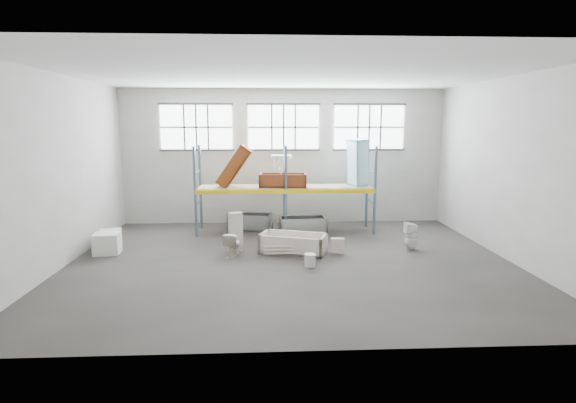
{
  "coord_description": "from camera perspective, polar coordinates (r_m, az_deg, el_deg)",
  "views": [
    {
      "loc": [
        -0.66,
        -11.9,
        3.71
      ],
      "look_at": [
        0.0,
        1.5,
        1.4
      ],
      "focal_mm": 28.07,
      "sensor_mm": 36.0,
      "label": 1
    }
  ],
  "objects": [
    {
      "name": "steel_tub_right",
      "position": [
        15.4,
        1.87,
        -3.06
      ],
      "size": [
        1.63,
        0.83,
        0.58
      ],
      "primitive_type": null,
      "rotation": [
        0.0,
        0.0,
        0.06
      ],
      "color": "#A1A4A8",
      "rests_on": "floor"
    },
    {
      "name": "bathtub_beige",
      "position": [
        13.18,
        0.66,
        -5.32
      ],
      "size": [
        2.08,
        1.44,
        0.56
      ],
      "primitive_type": null,
      "rotation": [
        0.0,
        0.0,
        -0.32
      ],
      "color": "beige",
      "rests_on": "floor"
    },
    {
      "name": "rack_beam_front",
      "position": [
        14.98,
        -0.26,
        1.29
      ],
      "size": [
        6.0,
        0.1,
        0.14
      ],
      "primitive_type": "cube",
      "color": "yellow",
      "rests_on": "floor"
    },
    {
      "name": "rack_upright_rb",
      "position": [
        16.56,
        9.99,
        1.95
      ],
      "size": [
        0.08,
        0.08,
        3.0
      ],
      "primitive_type": "cube",
      "color": "slate",
      "rests_on": "floor"
    },
    {
      "name": "rack_upright_lb",
      "position": [
        16.32,
        -11.04,
        1.81
      ],
      "size": [
        0.08,
        0.08,
        3.0
      ],
      "primitive_type": "cube",
      "color": "slate",
      "rests_on": "floor"
    },
    {
      "name": "cistern_spare",
      "position": [
        13.12,
        6.3,
        -5.44
      ],
      "size": [
        0.4,
        0.23,
        0.37
      ],
      "primitive_type": "cube",
      "rotation": [
        0.0,
        0.0,
        -0.12
      ],
      "color": "beige",
      "rests_on": "bathtub_beige"
    },
    {
      "name": "wall_front",
      "position": [
        6.98,
        2.63,
        -0.22
      ],
      "size": [
        12.0,
        0.1,
        5.0
      ],
      "primitive_type": "cube",
      "color": "#B4B0A8",
      "rests_on": "ground"
    },
    {
      "name": "ceiling",
      "position": [
        11.99,
        0.36,
        16.19
      ],
      "size": [
        12.0,
        10.0,
        0.1
      ],
      "primitive_type": "cube",
      "color": "silver",
      "rests_on": "ground"
    },
    {
      "name": "sink_in_tub",
      "position": [
        13.06,
        2.99,
        -6.02
      ],
      "size": [
        0.49,
        0.49,
        0.14
      ],
      "primitive_type": "imported",
      "rotation": [
        0.0,
        0.0,
        0.22
      ],
      "color": "beige",
      "rests_on": "bathtub_beige"
    },
    {
      "name": "rust_tub_flat",
      "position": [
        15.39,
        -0.64,
        2.72
      ],
      "size": [
        1.66,
        0.87,
        0.45
      ],
      "primitive_type": null,
      "rotation": [
        0.0,
        0.0,
        -0.07
      ],
      "color": "brown",
      "rests_on": "shelf_deck"
    },
    {
      "name": "cistern_tall",
      "position": [
        13.35,
        -6.65,
        -3.85
      ],
      "size": [
        0.44,
        0.37,
        1.16
      ],
      "primitive_type": "cube",
      "rotation": [
        0.0,
        0.0,
        0.39
      ],
      "color": "beige",
      "rests_on": "floor"
    },
    {
      "name": "shelf_deck",
      "position": [
        15.56,
        -0.36,
        1.9
      ],
      "size": [
        5.9,
        1.1,
        0.03
      ],
      "primitive_type": "cube",
      "color": "gray",
      "rests_on": "floor"
    },
    {
      "name": "bucket",
      "position": [
        11.98,
        2.81,
        -7.44
      ],
      "size": [
        0.3,
        0.3,
        0.34
      ],
      "primitive_type": "cylinder",
      "rotation": [
        0.0,
        0.0,
        0.03
      ],
      "color": "silver",
      "rests_on": "floor"
    },
    {
      "name": "rack_beam_back",
      "position": [
        16.16,
        -0.45,
        1.91
      ],
      "size": [
        6.0,
        0.1,
        0.14
      ],
      "primitive_type": "cube",
      "color": "yellow",
      "rests_on": "floor"
    },
    {
      "name": "floor",
      "position": [
        12.49,
        0.34,
        -7.74
      ],
      "size": [
        12.0,
        10.0,
        0.1
      ],
      "primitive_type": "cube",
      "color": "#4A433F",
      "rests_on": "ground"
    },
    {
      "name": "window_mid",
      "position": [
        16.85,
        -0.58,
        9.4
      ],
      "size": [
        2.6,
        0.04,
        1.6
      ],
      "primitive_type": "cube",
      "color": "white",
      "rests_on": "wall_back"
    },
    {
      "name": "sink_on_shelf",
      "position": [
        15.36,
        -0.84,
        3.73
      ],
      "size": [
        0.83,
        0.72,
        0.63
      ],
      "primitive_type": "imported",
      "rotation": [
        0.0,
        0.0,
        0.27
      ],
      "color": "white",
      "rests_on": "rust_tub_flat"
    },
    {
      "name": "rack_upright_ra",
      "position": [
        15.4,
        10.96,
        1.34
      ],
      "size": [
        0.08,
        0.08,
        3.0
      ],
      "primitive_type": "cube",
      "color": "slate",
      "rests_on": "floor"
    },
    {
      "name": "window_right",
      "position": [
        17.27,
        10.23,
        9.25
      ],
      "size": [
        2.6,
        0.04,
        1.6
      ],
      "primitive_type": "cube",
      "color": "white",
      "rests_on": "wall_back"
    },
    {
      "name": "wall_left",
      "position": [
        13.12,
        -27.12,
        3.41
      ],
      "size": [
        0.1,
        10.0,
        5.0
      ],
      "primitive_type": "cube",
      "color": "#BAB6AC",
      "rests_on": "ground"
    },
    {
      "name": "window_left",
      "position": [
        17.03,
        -11.55,
        9.21
      ],
      "size": [
        2.6,
        0.04,
        1.6
      ],
      "primitive_type": "cube",
      "color": "white",
      "rests_on": "wall_back"
    },
    {
      "name": "rack_upright_ma",
      "position": [
        14.98,
        -0.26,
        1.29
      ],
      "size": [
        0.08,
        0.08,
        3.0
      ],
      "primitive_type": "cube",
      "color": "slate",
      "rests_on": "floor"
    },
    {
      "name": "wall_back",
      "position": [
        17.0,
        -0.59,
        5.69
      ],
      "size": [
        12.0,
        0.1,
        5.0
      ],
      "primitive_type": "cube",
      "color": "#9C9990",
      "rests_on": "ground"
    },
    {
      "name": "carton_far",
      "position": [
        14.83,
        -21.52,
        -4.38
      ],
      "size": [
        0.78,
        0.78,
        0.52
      ],
      "primitive_type": "cube",
      "rotation": [
        0.0,
        0.0,
        0.29
      ],
      "color": "beige",
      "rests_on": "floor"
    },
    {
      "name": "blue_tub_upright",
      "position": [
        15.84,
        8.79,
        4.89
      ],
      "size": [
        0.7,
        0.86,
        1.6
      ],
      "primitive_type": null,
      "rotation": [
        0.0,
        1.54,
        0.31
      ],
      "color": "#A7E7F8",
      "rests_on": "shelf_deck"
    },
    {
      "name": "wall_right",
      "position": [
        13.71,
        26.55,
        3.68
      ],
      "size": [
        0.1,
        10.0,
        5.0
      ],
      "primitive_type": "cube",
      "color": "#A19E96",
      "rests_on": "ground"
    },
    {
      "name": "rack_upright_mb",
      "position": [
        16.16,
        -0.45,
        1.91
      ],
      "size": [
        0.08,
        0.08,
        3.0
      ],
      "primitive_type": "cube",
      "color": "slate",
      "rests_on": "floor"
    },
    {
      "name": "rust_tub_tilted",
      "position": [
        15.43,
        -6.81,
        4.44
      ],
      "size": [
        1.27,
        0.78,
        1.5
      ],
      "primitive_type": null,
      "rotation": [
        0.0,
        -0.96,
        -0.05
      ],
      "color": "maroon",
      "rests_on": "shelf_deck"
    },
    {
      "name": "steel_tub_left",
      "position": [
        16.1,
        -4.81,
        -2.57
      ],
      "size": [
        1.62,
        0.95,
        0.56
      ],
      "primitive_type": null,
      "rotation": [
        0.0,
        0.0,
        -0.16
      ],
      "color": "#9D9FA4",
      "rests_on": "floor"
    },
    {
      "name": "carton_near",
      "position": [
        14.08,
        -21.96,
        -4.96
      ],
      "size": [
        0.76,
        0.67,
        0.6
      ],
      "primitive_type": "cube",
      "rotation": [
        0.0,
        0.0,
        0.1
      ],
      "color": "white",
      "rests_on": "floor"
    },
    {
      "name": "toilet_beige",
      "position": [
        12.96,
        -7.01,
        -5.38
      ],
      "size": [
        0.55,
        0.74,
        0.68
      ],
      "primitive_type": "imported",
      "rotation": [
        0.0,
        0.0,
        2.86
      ],
      "color": "beige",
      "rests_on": "floor"
    },
    {
      "name": "wet_patch",
      "position": [
        15.08,
        -0.22,
        -4.47
      ],
      "size": [
        1.8,
        1.8,
        0.0
      ],
      "primitive_type": "cylinder",
      "color": "black",
      "rests_on": "floor"
    },
    {
      "name": "toilet_white",
      "position": [
        13.95,
        15.36,
        -4.23
      ],
      "size": [
        0.4,
        0.39,
        0.84
      ],
      "primitive_type": "imported",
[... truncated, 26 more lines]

